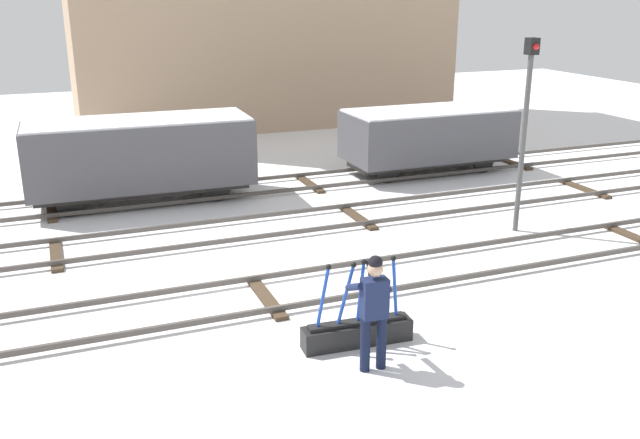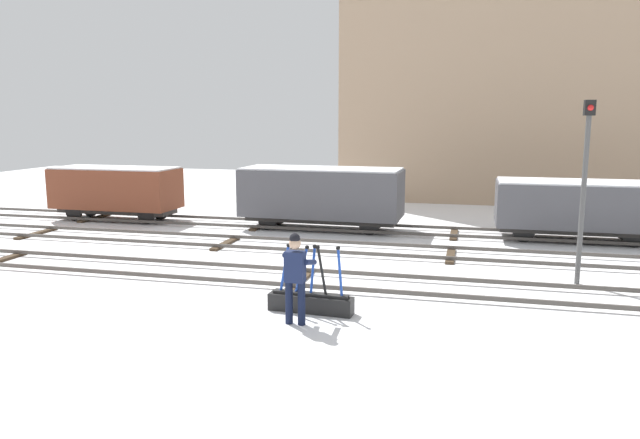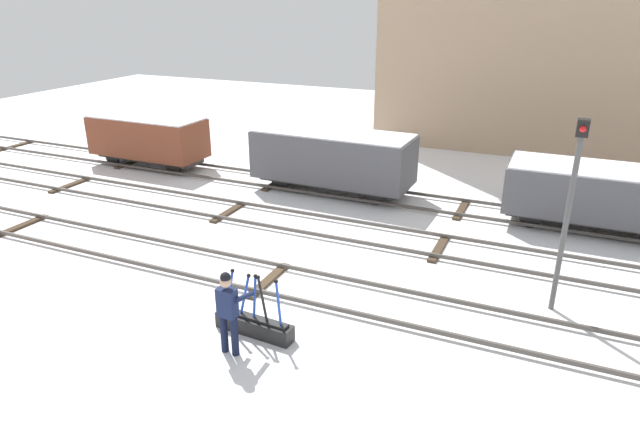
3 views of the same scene
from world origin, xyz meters
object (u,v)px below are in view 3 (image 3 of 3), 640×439
Objects in this scene: rail_worker at (228,308)px; signal_post at (570,201)px; freight_car_far_end at (594,193)px; switch_lever_frame at (254,323)px; freight_car_near_switch at (148,138)px; freight_car_back_track at (333,158)px.

signal_post is (5.86, 4.44, 1.63)m from rail_worker.
freight_car_far_end is (6.64, 9.98, 0.13)m from rail_worker.
switch_lever_frame is at bearing 86.14° from rail_worker.
signal_post is 0.90× the size of freight_car_near_switch.
freight_car_far_end is (0.78, 5.54, -1.50)m from signal_post.
rail_worker is 14.33m from freight_car_near_switch.
rail_worker is (-0.10, -0.77, 0.78)m from switch_lever_frame.
freight_car_near_switch is (-16.14, 5.54, -1.43)m from signal_post.
freight_car_back_track is 8.59m from freight_car_far_end.
signal_post reaches higher than freight_car_far_end.
switch_lever_frame is 7.24m from signal_post.
freight_car_near_switch reaches higher than freight_car_far_end.
freight_car_back_track is at bearing -179.96° from freight_car_far_end.
freight_car_far_end is at bearing 58.31° from switch_lever_frame.
signal_post is 0.76× the size of freight_car_back_track.
switch_lever_frame is 1.00× the size of rail_worker.
signal_post reaches higher than freight_car_near_switch.
switch_lever_frame is 0.37× the size of freight_car_near_switch.
freight_car_back_track is (-1.95, 9.98, 0.26)m from rail_worker.
freight_car_back_track reaches higher than freight_car_near_switch.
freight_car_near_switch is (-8.33, 0.00, -0.07)m from freight_car_back_track.
freight_car_back_track is at bearing 106.19° from switch_lever_frame.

